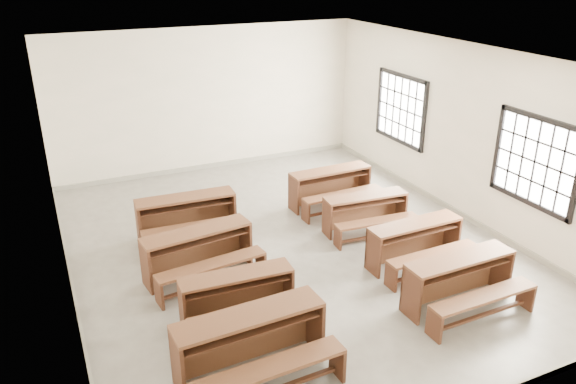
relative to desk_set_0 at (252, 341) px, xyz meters
name	(u,v)px	position (x,y,z in m)	size (l,w,h in m)	color
room	(293,124)	(1.80, 2.70, 1.67)	(8.50, 8.50, 3.20)	gray
desk_set_0	(252,341)	(0.00, 0.00, 0.00)	(1.83, 1.00, 0.81)	brown
desk_set_1	(238,294)	(0.22, 1.08, -0.07)	(1.58, 0.89, 0.69)	brown
desk_set_2	(199,250)	(0.07, 2.40, -0.03)	(1.78, 1.07, 0.76)	brown
desk_set_3	(187,214)	(0.25, 3.71, -0.02)	(1.74, 0.97, 0.77)	brown
desk_set_4	(461,279)	(3.17, 0.09, -0.04)	(1.67, 0.88, 0.74)	brown
desk_set_5	(416,241)	(3.30, 1.30, -0.05)	(1.60, 0.85, 0.71)	brown
desk_set_6	(366,211)	(3.22, 2.64, -0.07)	(1.58, 0.91, 0.68)	brown
desk_set_7	(331,185)	(3.19, 3.88, -0.04)	(1.66, 0.89, 0.74)	brown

